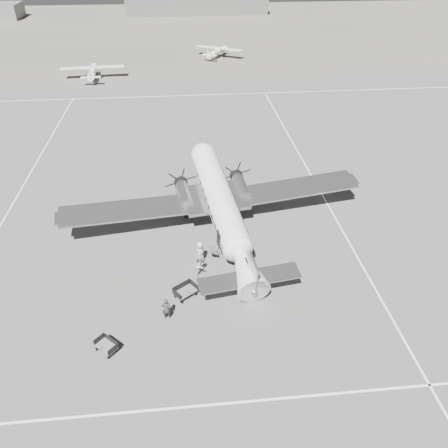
{
  "coord_description": "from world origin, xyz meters",
  "views": [
    {
      "loc": [
        -1.4,
        -28.33,
        21.94
      ],
      "look_at": [
        1.48,
        0.46,
        2.2
      ],
      "focal_mm": 35.0,
      "sensor_mm": 36.0,
      "label": 1
    }
  ],
  "objects": [
    {
      "name": "ground_crew",
      "position": [
        -3.15,
        -7.2,
        0.87
      ],
      "size": [
        0.64,
        0.42,
        1.73
      ],
      "primitive_type": "imported",
      "rotation": [
        0.0,
        0.0,
        3.13
      ],
      "color": "#313131",
      "rests_on": "ground"
    },
    {
      "name": "grass_infield",
      "position": [
        0.0,
        95.0,
        0.0
      ],
      "size": [
        260.0,
        90.0,
        0.01
      ],
      "primitive_type": "cube",
      "color": "#686457",
      "rests_on": "ground"
    },
    {
      "name": "ramp_agent",
      "position": [
        -0.63,
        -2.96,
        0.9
      ],
      "size": [
        1.04,
        1.1,
        1.79
      ],
      "primitive_type": "imported",
      "rotation": [
        0.0,
        0.0,
        0.99
      ],
      "color": "#B3B3B1",
      "rests_on": "ground"
    },
    {
      "name": "light_plane_right",
      "position": [
        6.56,
        63.42,
        1.05
      ],
      "size": [
        12.93,
        12.31,
        2.1
      ],
      "primitive_type": null,
      "rotation": [
        0.0,
        0.0,
        -0.55
      ],
      "color": "white",
      "rests_on": "ground"
    },
    {
      "name": "baggage_cart_near",
      "position": [
        -1.86,
        -5.22,
        0.47
      ],
      "size": [
        2.04,
        1.92,
        0.94
      ],
      "primitive_type": null,
      "rotation": [
        0.0,
        0.0,
        0.61
      ],
      "color": "slate",
      "rests_on": "ground"
    },
    {
      "name": "light_plane_left",
      "position": [
        -16.32,
        50.61,
        1.12
      ],
      "size": [
        11.33,
        9.44,
        2.24
      ],
      "primitive_type": null,
      "rotation": [
        0.0,
        0.0,
        0.07
      ],
      "color": "white",
      "rests_on": "ground"
    },
    {
      "name": "passenger",
      "position": [
        -0.58,
        -1.47,
        0.96
      ],
      "size": [
        0.76,
        1.03,
        1.92
      ],
      "primitive_type": "imported",
      "rotation": [
        0.0,
        0.0,
        1.4
      ],
      "color": "silver",
      "rests_on": "ground"
    },
    {
      "name": "taxi_line_horizon",
      "position": [
        0.0,
        40.0,
        0.01
      ],
      "size": [
        90.0,
        0.15,
        0.01
      ],
      "primitive_type": "cube",
      "color": "white",
      "rests_on": "ground"
    },
    {
      "name": "taxi_line_near",
      "position": [
        0.0,
        -14.0,
        0.01
      ],
      "size": [
        60.0,
        0.15,
        0.01
      ],
      "primitive_type": "cube",
      "color": "white",
      "rests_on": "ground"
    },
    {
      "name": "hangar_main",
      "position": [
        5.0,
        120.0,
        3.3
      ],
      "size": [
        42.0,
        14.0,
        6.6
      ],
      "color": "#5F5F5F",
      "rests_on": "ground"
    },
    {
      "name": "taxi_line_left",
      "position": [
        -18.0,
        10.0,
        0.01
      ],
      "size": [
        0.15,
        60.0,
        0.01
      ],
      "primitive_type": "cube",
      "color": "white",
      "rests_on": "ground"
    },
    {
      "name": "taxi_line_right",
      "position": [
        12.0,
        0.0,
        0.01
      ],
      "size": [
        0.15,
        80.0,
        0.01
      ],
      "primitive_type": "cube",
      "color": "white",
      "rests_on": "ground"
    },
    {
      "name": "ground",
      "position": [
        0.0,
        0.0,
        0.0
      ],
      "size": [
        260.0,
        260.0,
        0.0
      ],
      "primitive_type": "plane",
      "color": "#60605E",
      "rests_on": "ground"
    },
    {
      "name": "dc3_airliner",
      "position": [
        1.48,
        2.46,
        2.57
      ],
      "size": [
        29.53,
        22.64,
        5.14
      ],
      "primitive_type": null,
      "rotation": [
        0.0,
        0.0,
        0.15
      ],
      "color": "#A7A7A9",
      "rests_on": "ground"
    },
    {
      "name": "baggage_cart_far",
      "position": [
        -6.86,
        -9.61,
        0.41
      ],
      "size": [
        1.77,
        1.75,
        0.82
      ],
      "primitive_type": null,
      "rotation": [
        0.0,
        0.0,
        -0.75
      ],
      "color": "slate",
      "rests_on": "ground"
    }
  ]
}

